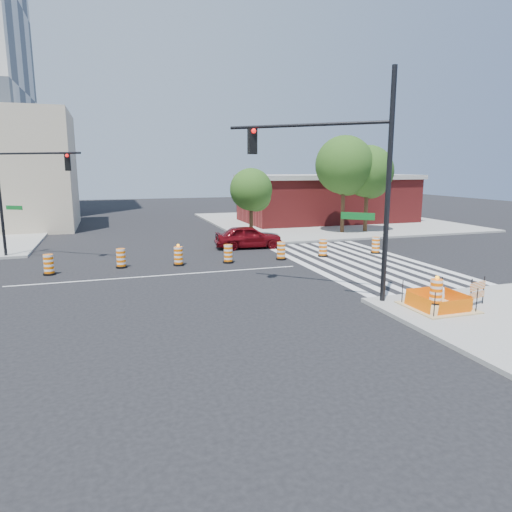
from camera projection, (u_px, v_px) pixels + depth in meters
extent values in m
plane|color=black|center=(161.00, 276.00, 22.46)|extent=(120.00, 120.00, 0.00)
cube|color=gray|center=(326.00, 222.00, 44.72)|extent=(22.00, 22.00, 0.15)
cube|color=silver|center=(306.00, 265.00, 24.82)|extent=(0.45, 13.50, 0.01)
cube|color=silver|center=(321.00, 264.00, 25.10)|extent=(0.45, 13.50, 0.01)
cube|color=silver|center=(336.00, 263.00, 25.37)|extent=(0.45, 13.50, 0.01)
cube|color=silver|center=(350.00, 262.00, 25.64)|extent=(0.45, 13.50, 0.01)
cube|color=silver|center=(364.00, 261.00, 25.92)|extent=(0.45, 13.50, 0.01)
cube|color=silver|center=(378.00, 260.00, 26.19)|extent=(0.45, 13.50, 0.01)
cube|color=silver|center=(392.00, 259.00, 26.46)|extent=(0.45, 13.50, 0.01)
cube|color=silver|center=(405.00, 258.00, 26.74)|extent=(0.45, 13.50, 0.01)
cube|color=silver|center=(161.00, 275.00, 22.45)|extent=(14.00, 0.12, 0.01)
cube|color=tan|center=(437.00, 307.00, 16.75)|extent=(2.20, 2.20, 0.05)
cube|color=#FF6605|center=(456.00, 308.00, 15.86)|extent=(1.44, 0.02, 0.55)
cube|color=#FF6605|center=(422.00, 294.00, 17.54)|extent=(1.44, 0.02, 0.55)
cube|color=#FF6605|center=(417.00, 303.00, 16.43)|extent=(0.02, 1.44, 0.55)
cube|color=#FF6605|center=(458.00, 299.00, 16.98)|extent=(0.02, 1.44, 0.55)
cylinder|color=black|center=(434.00, 305.00, 15.56)|extent=(0.04, 0.04, 0.90)
cylinder|color=black|center=(477.00, 301.00, 16.10)|extent=(0.04, 0.04, 0.90)
cylinder|color=black|center=(402.00, 292.00, 17.24)|extent=(0.04, 0.04, 0.90)
cylinder|color=black|center=(442.00, 288.00, 17.78)|extent=(0.04, 0.04, 0.90)
cube|color=maroon|center=(327.00, 201.00, 44.34)|extent=(16.00, 8.00, 4.20)
cube|color=gray|center=(327.00, 177.00, 43.90)|extent=(16.50, 8.50, 0.40)
imported|color=#5D080D|center=(248.00, 237.00, 30.12)|extent=(4.55, 2.14, 1.50)
cylinder|color=black|center=(388.00, 188.00, 16.88)|extent=(0.19, 0.19, 8.64)
cylinder|color=black|center=(306.00, 125.00, 17.70)|extent=(4.94, 4.39, 0.13)
cube|color=black|center=(252.00, 141.00, 18.69)|extent=(0.35, 0.30, 1.08)
sphere|color=#FF0C0C|center=(254.00, 131.00, 18.45)|extent=(0.19, 0.19, 0.19)
cube|color=#0C591E|center=(358.00, 216.00, 17.51)|extent=(1.00, 0.89, 0.27)
cylinder|color=black|center=(37.00, 153.00, 24.98)|extent=(4.73, 3.31, 0.11)
cube|color=black|center=(68.00, 162.00, 24.52)|extent=(0.30, 0.26, 0.94)
sphere|color=#FF0C0C|center=(67.00, 156.00, 24.29)|extent=(0.17, 0.17, 0.17)
cube|color=#0C591E|center=(14.00, 208.00, 26.08)|extent=(0.95, 0.67, 0.24)
cylinder|color=black|center=(435.00, 303.00, 17.16)|extent=(0.57, 0.57, 0.09)
cylinder|color=#FC6B05|center=(436.00, 291.00, 17.07)|extent=(0.45, 0.45, 0.90)
sphere|color=#FF990C|center=(437.00, 278.00, 16.97)|extent=(0.15, 0.15, 0.15)
cube|color=#FC6B05|center=(478.00, 286.00, 16.92)|extent=(0.89, 0.28, 0.30)
cube|color=#FC6B05|center=(477.00, 295.00, 16.99)|extent=(0.89, 0.28, 0.24)
cylinder|color=black|center=(471.00, 293.00, 16.74)|extent=(0.04, 0.04, 1.07)
cylinder|color=black|center=(484.00, 290.00, 17.18)|extent=(0.04, 0.04, 1.07)
cylinder|color=#382314|center=(251.00, 218.00, 33.42)|extent=(0.29, 0.29, 3.28)
sphere|color=#214A15|center=(251.00, 189.00, 33.03)|extent=(3.08, 3.08, 3.08)
sphere|color=#214A15|center=(256.00, 196.00, 33.52)|extent=(2.26, 2.26, 2.26)
sphere|color=#214A15|center=(247.00, 194.00, 32.82)|extent=(2.05, 2.05, 2.05)
cylinder|color=#382314|center=(343.00, 204.00, 36.30)|extent=(0.30, 0.30, 4.86)
sphere|color=#214A15|center=(344.00, 165.00, 35.73)|extent=(4.56, 4.56, 4.56)
sphere|color=#214A15|center=(348.00, 175.00, 36.28)|extent=(3.34, 3.34, 3.34)
sphere|color=#214A15|center=(341.00, 171.00, 35.53)|extent=(3.04, 3.04, 3.04)
cylinder|color=#382314|center=(366.00, 206.00, 37.00)|extent=(0.32, 0.32, 4.42)
sphere|color=#214A15|center=(368.00, 171.00, 36.48)|extent=(4.14, 4.14, 4.14)
sphere|color=#214A15|center=(371.00, 180.00, 37.04)|extent=(3.04, 3.04, 3.04)
sphere|color=#214A15|center=(364.00, 177.00, 36.25)|extent=(2.76, 2.76, 2.76)
cylinder|color=black|center=(50.00, 274.00, 22.62)|extent=(0.60, 0.60, 0.10)
cylinder|color=#FC6B05|center=(49.00, 264.00, 22.52)|extent=(0.48, 0.48, 0.95)
cylinder|color=black|center=(122.00, 267.00, 24.24)|extent=(0.60, 0.60, 0.10)
cylinder|color=#FC6B05|center=(121.00, 258.00, 24.14)|extent=(0.48, 0.48, 0.95)
cylinder|color=black|center=(179.00, 264.00, 24.83)|extent=(0.60, 0.60, 0.10)
cylinder|color=#FC6B05|center=(178.00, 255.00, 24.74)|extent=(0.48, 0.48, 0.95)
sphere|color=#FF990C|center=(178.00, 245.00, 24.63)|extent=(0.16, 0.16, 0.16)
cylinder|color=black|center=(228.00, 262.00, 25.50)|extent=(0.60, 0.60, 0.10)
cylinder|color=#FC6B05|center=(228.00, 253.00, 25.41)|extent=(0.48, 0.48, 0.95)
cylinder|color=black|center=(281.00, 259.00, 26.41)|extent=(0.60, 0.60, 0.10)
cylinder|color=#FC6B05|center=(281.00, 250.00, 26.32)|extent=(0.48, 0.48, 0.95)
cylinder|color=black|center=(323.00, 256.00, 27.27)|extent=(0.60, 0.60, 0.10)
cylinder|color=#FC6B05|center=(323.00, 248.00, 27.18)|extent=(0.48, 0.48, 0.95)
cylinder|color=black|center=(375.00, 253.00, 28.29)|extent=(0.60, 0.60, 0.10)
cylinder|color=#FC6B05|center=(376.00, 245.00, 28.19)|extent=(0.48, 0.48, 0.95)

